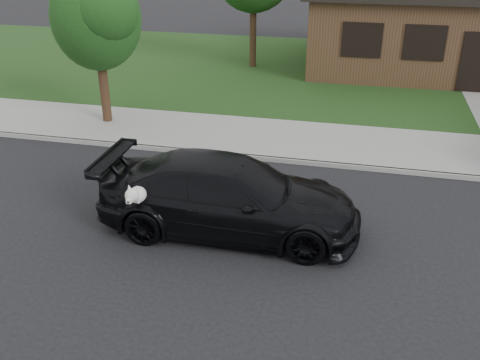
# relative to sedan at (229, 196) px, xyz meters

# --- Properties ---
(ground) EXTENTS (120.00, 120.00, 0.00)m
(ground) POSITION_rel_sedan_xyz_m (2.22, 0.11, -0.77)
(ground) COLOR black
(ground) RESTS_ON ground
(sidewalk) EXTENTS (60.00, 3.00, 0.12)m
(sidewalk) POSITION_rel_sedan_xyz_m (2.22, 5.11, -0.71)
(sidewalk) COLOR gray
(sidewalk) RESTS_ON ground
(curb) EXTENTS (60.00, 0.12, 0.12)m
(curb) POSITION_rel_sedan_xyz_m (2.22, 3.61, -0.71)
(curb) COLOR gray
(curb) RESTS_ON ground
(lawn) EXTENTS (60.00, 13.00, 0.13)m
(lawn) POSITION_rel_sedan_xyz_m (2.22, 13.11, -0.70)
(lawn) COLOR #193814
(lawn) RESTS_ON ground
(sedan) EXTENTS (5.32, 2.48, 1.53)m
(sedan) POSITION_rel_sedan_xyz_m (0.00, 0.00, 0.00)
(sedan) COLOR black
(sedan) RESTS_ON ground
(house) EXTENTS (12.60, 8.60, 4.65)m
(house) POSITION_rel_sedan_xyz_m (6.22, 15.11, 1.37)
(house) COLOR #422B1C
(house) RESTS_ON ground
(tree_2) EXTENTS (2.73, 2.60, 4.59)m
(tree_2) POSITION_rel_sedan_xyz_m (-5.16, 5.22, 2.50)
(tree_2) COLOR #332114
(tree_2) RESTS_ON ground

